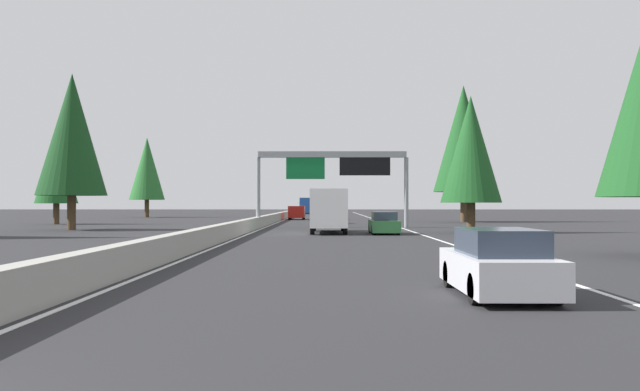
{
  "coord_description": "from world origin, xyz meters",
  "views": [
    {
      "loc": [
        -5.96,
        -5.33,
        2.02
      ],
      "look_at": [
        65.04,
        -4.72,
        2.85
      ],
      "focal_mm": 37.85,
      "sensor_mm": 36.0,
      "label": 1
    }
  ],
  "objects_px": {
    "pickup_mid_center": "(325,212)",
    "conifer_right_mid": "(464,139)",
    "sedan_mid_left": "(498,264)",
    "sedan_near_right": "(384,224)",
    "sign_gantry_overhead": "(334,167)",
    "conifer_left_far": "(147,169)",
    "minivan_far_center": "(297,212)",
    "conifer_left_mid": "(56,167)",
    "conifer_right_near": "(471,149)",
    "conifer_left_near": "(72,135)",
    "bus_far_left": "(307,205)",
    "sedan_far_right": "(329,217)",
    "box_truck_distant_b": "(329,209)"
  },
  "relations": [
    {
      "from": "conifer_right_near",
      "to": "conifer_left_mid",
      "type": "xyz_separation_m",
      "value": [
        18.76,
        36.03,
        -0.15
      ]
    },
    {
      "from": "conifer_left_near",
      "to": "conifer_left_far",
      "type": "relative_size",
      "value": 1.03
    },
    {
      "from": "conifer_right_near",
      "to": "conifer_left_near",
      "type": "relative_size",
      "value": 0.79
    },
    {
      "from": "bus_far_left",
      "to": "sedan_far_right",
      "type": "bearing_deg",
      "value": -176.5
    },
    {
      "from": "sedan_far_right",
      "to": "conifer_left_far",
      "type": "bearing_deg",
      "value": 41.46
    },
    {
      "from": "sedan_mid_left",
      "to": "conifer_left_mid",
      "type": "relative_size",
      "value": 0.48
    },
    {
      "from": "conifer_left_mid",
      "to": "conifer_left_far",
      "type": "xyz_separation_m",
      "value": [
        32.49,
        -0.13,
        1.48
      ]
    },
    {
      "from": "sedan_mid_left",
      "to": "minivan_far_center",
      "type": "xyz_separation_m",
      "value": [
        69.15,
        7.39,
        0.27
      ]
    },
    {
      "from": "sedan_near_right",
      "to": "conifer_left_near",
      "type": "xyz_separation_m",
      "value": [
        6.52,
        23.13,
        6.57
      ]
    },
    {
      "from": "bus_far_left",
      "to": "conifer_right_near",
      "type": "relative_size",
      "value": 1.22
    },
    {
      "from": "sedan_mid_left",
      "to": "conifer_right_mid",
      "type": "height_order",
      "value": "conifer_right_mid"
    },
    {
      "from": "bus_far_left",
      "to": "conifer_right_mid",
      "type": "distance_m",
      "value": 63.31
    },
    {
      "from": "bus_far_left",
      "to": "conifer_left_far",
      "type": "distance_m",
      "value": 42.59
    },
    {
      "from": "sedan_near_right",
      "to": "pickup_mid_center",
      "type": "distance_m",
      "value": 40.55
    },
    {
      "from": "sedan_near_right",
      "to": "sedan_mid_left",
      "type": "bearing_deg",
      "value": 179.88
    },
    {
      "from": "sign_gantry_overhead",
      "to": "conifer_left_far",
      "type": "xyz_separation_m",
      "value": [
        41.5,
        26.67,
        2.0
      ]
    },
    {
      "from": "sedan_mid_left",
      "to": "conifer_right_near",
      "type": "distance_m",
      "value": 32.39
    },
    {
      "from": "pickup_mid_center",
      "to": "box_truck_distant_b",
      "type": "distance_m",
      "value": 38.59
    },
    {
      "from": "minivan_far_center",
      "to": "conifer_right_near",
      "type": "relative_size",
      "value": 0.53
    },
    {
      "from": "sedan_mid_left",
      "to": "conifer_left_near",
      "type": "bearing_deg",
      "value": 32.56
    },
    {
      "from": "sedan_mid_left",
      "to": "conifer_right_mid",
      "type": "distance_m",
      "value": 60.19
    },
    {
      "from": "conifer_right_mid",
      "to": "conifer_left_mid",
      "type": "height_order",
      "value": "conifer_right_mid"
    },
    {
      "from": "bus_far_left",
      "to": "conifer_left_far",
      "type": "height_order",
      "value": "conifer_left_far"
    },
    {
      "from": "sedan_mid_left",
      "to": "bus_far_left",
      "type": "height_order",
      "value": "bus_far_left"
    },
    {
      "from": "bus_far_left",
      "to": "sedan_near_right",
      "type": "bearing_deg",
      "value": -175.14
    },
    {
      "from": "sign_gantry_overhead",
      "to": "conifer_right_near",
      "type": "relative_size",
      "value": 1.35
    },
    {
      "from": "sedan_mid_left",
      "to": "box_truck_distant_b",
      "type": "relative_size",
      "value": 0.52
    },
    {
      "from": "sign_gantry_overhead",
      "to": "conifer_left_mid",
      "type": "relative_size",
      "value": 1.38
    },
    {
      "from": "sedan_near_right",
      "to": "conifer_right_mid",
      "type": "height_order",
      "value": "conifer_right_mid"
    },
    {
      "from": "conifer_right_near",
      "to": "conifer_right_mid",
      "type": "relative_size",
      "value": 0.63
    },
    {
      "from": "conifer_left_mid",
      "to": "sign_gantry_overhead",
      "type": "bearing_deg",
      "value": -108.59
    },
    {
      "from": "sedan_near_right",
      "to": "conifer_left_far",
      "type": "xyz_separation_m",
      "value": [
        53.02,
        29.79,
        6.37
      ]
    },
    {
      "from": "sedan_far_right",
      "to": "conifer_right_near",
      "type": "relative_size",
      "value": 0.47
    },
    {
      "from": "pickup_mid_center",
      "to": "conifer_left_near",
      "type": "height_order",
      "value": "conifer_left_near"
    },
    {
      "from": "minivan_far_center",
      "to": "conifer_right_near",
      "type": "bearing_deg",
      "value": -160.25
    },
    {
      "from": "sedan_far_right",
      "to": "conifer_left_far",
      "type": "xyz_separation_m",
      "value": [
        29.71,
        26.25,
        6.37
      ]
    },
    {
      "from": "sedan_far_right",
      "to": "conifer_left_near",
      "type": "height_order",
      "value": "conifer_left_near"
    },
    {
      "from": "conifer_right_near",
      "to": "conifer_left_far",
      "type": "bearing_deg",
      "value": 35.02
    },
    {
      "from": "sedan_far_right",
      "to": "conifer_left_near",
      "type": "relative_size",
      "value": 0.37
    },
    {
      "from": "conifer_right_near",
      "to": "pickup_mid_center",
      "type": "bearing_deg",
      "value": 14.64
    },
    {
      "from": "conifer_left_far",
      "to": "conifer_right_mid",
      "type": "bearing_deg",
      "value": -120.48
    },
    {
      "from": "sedan_mid_left",
      "to": "conifer_left_near",
      "type": "xyz_separation_m",
      "value": [
        36.14,
        23.07,
        6.57
      ]
    },
    {
      "from": "sedan_near_right",
      "to": "conifer_left_near",
      "type": "height_order",
      "value": "conifer_left_near"
    },
    {
      "from": "sedan_mid_left",
      "to": "conifer_left_near",
      "type": "distance_m",
      "value": 43.38
    },
    {
      "from": "bus_far_left",
      "to": "box_truck_distant_b",
      "type": "height_order",
      "value": "bus_far_left"
    },
    {
      "from": "sign_gantry_overhead",
      "to": "sedan_mid_left",
      "type": "height_order",
      "value": "sign_gantry_overhead"
    },
    {
      "from": "pickup_mid_center",
      "to": "conifer_right_mid",
      "type": "xyz_separation_m",
      "value": [
        -11.44,
        -15.13,
        8.15
      ]
    },
    {
      "from": "sign_gantry_overhead",
      "to": "conifer_right_mid",
      "type": "bearing_deg",
      "value": -39.42
    },
    {
      "from": "pickup_mid_center",
      "to": "minivan_far_center",
      "type": "bearing_deg",
      "value": 103.18
    },
    {
      "from": "sign_gantry_overhead",
      "to": "bus_far_left",
      "type": "relative_size",
      "value": 1.1
    }
  ]
}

